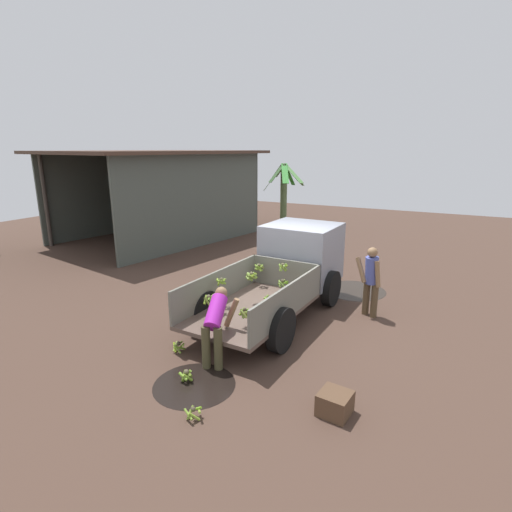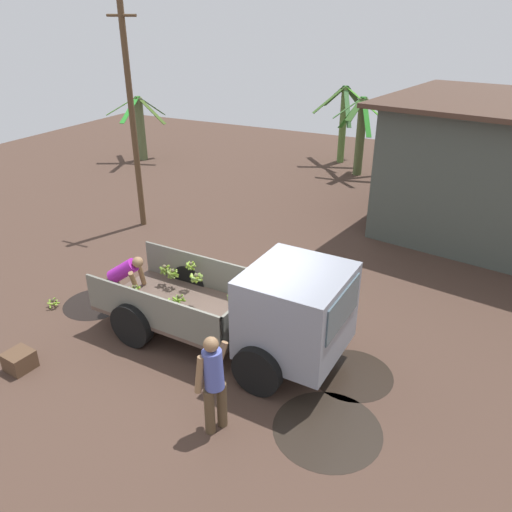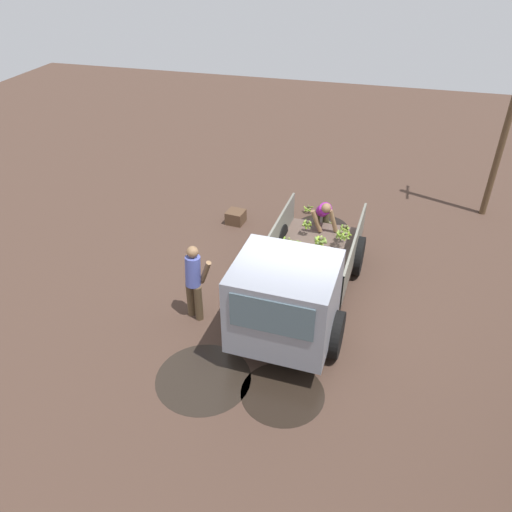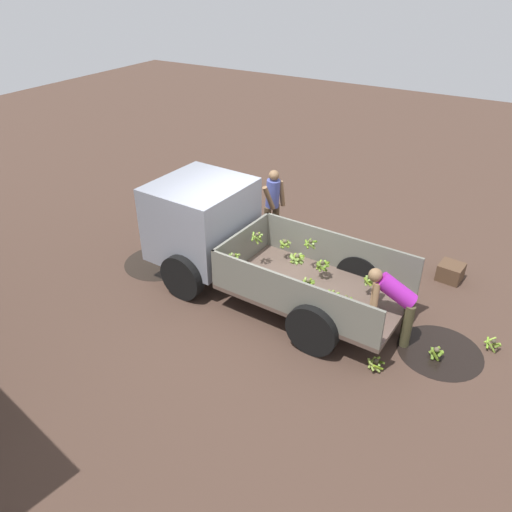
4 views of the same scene
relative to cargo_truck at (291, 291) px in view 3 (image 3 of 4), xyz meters
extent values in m
plane|color=#463228|center=(-0.60, 0.06, -1.01)|extent=(36.00, 36.00, 0.00)
cylinder|color=black|center=(-4.19, -0.02, -1.01)|extent=(1.36, 1.36, 0.01)
cylinder|color=black|center=(1.51, 0.21, -1.01)|extent=(1.43, 1.43, 0.01)
cylinder|color=black|center=(1.55, -1.20, -1.01)|extent=(1.67, 1.67, 0.01)
cube|color=brown|center=(-1.97, 0.09, -0.53)|extent=(3.18, 1.91, 0.08)
cube|color=slate|center=(-1.93, 0.95, -0.15)|extent=(3.10, 0.19, 0.69)
cube|color=slate|center=(-2.01, -0.77, -0.15)|extent=(3.10, 0.19, 0.69)
cube|color=slate|center=(-0.45, 0.02, -0.15)|extent=(0.13, 1.77, 0.69)
cube|color=gray|center=(0.50, -0.02, 0.16)|extent=(1.69, 1.81, 1.47)
cube|color=#4C606B|center=(1.32, -0.06, 0.45)|extent=(0.09, 1.39, 0.64)
cylinder|color=black|center=(0.30, 0.90, -0.57)|extent=(0.89, 0.26, 0.88)
cylinder|color=black|center=(0.22, -0.93, -0.57)|extent=(0.89, 0.26, 0.88)
cylinder|color=black|center=(-2.39, 1.03, -0.57)|extent=(0.89, 0.26, 0.88)
cylinder|color=black|center=(-2.48, -0.80, -0.57)|extent=(0.89, 0.26, 0.88)
sphere|color=brown|center=(-2.13, 0.74, 0.10)|extent=(0.07, 0.07, 0.07)
cylinder|color=#749F22|center=(-2.10, 0.69, 0.04)|extent=(0.14, 0.12, 0.14)
cylinder|color=#88A642|center=(-2.07, 0.75, 0.05)|extent=(0.05, 0.17, 0.11)
cylinder|color=olive|center=(-2.10, 0.78, 0.04)|extent=(0.14, 0.12, 0.14)
cylinder|color=#5F881C|center=(-2.13, 0.79, 0.03)|extent=(0.14, 0.04, 0.15)
cylinder|color=olive|center=(-2.18, 0.79, 0.06)|extent=(0.14, 0.14, 0.10)
cylinder|color=#81AA2D|center=(-2.20, 0.73, 0.06)|extent=(0.06, 0.17, 0.10)
cylinder|color=olive|center=(-2.18, 0.69, 0.05)|extent=(0.14, 0.13, 0.12)
cylinder|color=olive|center=(-2.14, 0.68, 0.05)|extent=(0.16, 0.06, 0.12)
sphere|color=brown|center=(-0.64, 0.61, 0.03)|extent=(0.07, 0.07, 0.07)
cylinder|color=#5B7C1E|center=(-0.61, 0.58, -0.04)|extent=(0.14, 0.12, 0.17)
cylinder|color=olive|center=(-0.58, 0.62, -0.03)|extent=(0.05, 0.17, 0.15)
cylinder|color=olive|center=(-0.60, 0.65, -0.03)|extent=(0.13, 0.15, 0.16)
cylinder|color=olive|center=(-0.64, 0.69, -0.02)|extent=(0.18, 0.05, 0.13)
cylinder|color=olive|center=(-0.70, 0.67, -0.02)|extent=(0.16, 0.16, 0.12)
cylinder|color=#8DB03E|center=(-0.71, 0.61, -0.03)|extent=(0.06, 0.17, 0.16)
cylinder|color=olive|center=(-0.69, 0.58, -0.03)|extent=(0.13, 0.15, 0.16)
cylinder|color=#8EAB44|center=(-0.63, 0.54, -0.01)|extent=(0.19, 0.07, 0.11)
sphere|color=#494230|center=(-1.61, -0.44, 0.09)|extent=(0.08, 0.08, 0.08)
cylinder|color=#81A643|center=(-1.66, -0.45, 0.02)|extent=(0.08, 0.15, 0.15)
cylinder|color=#5C861E|center=(-1.62, -0.51, 0.05)|extent=(0.18, 0.05, 0.10)
cylinder|color=#59821C|center=(-1.55, -0.46, 0.04)|extent=(0.10, 0.17, 0.12)
cylinder|color=#587A1E|center=(-1.56, -0.39, 0.04)|extent=(0.14, 0.15, 0.12)
cylinder|color=olive|center=(-1.65, -0.39, 0.03)|extent=(0.15, 0.12, 0.14)
sphere|color=brown|center=(-0.72, -0.05, 0.16)|extent=(0.07, 0.07, 0.07)
cylinder|color=olive|center=(-0.65, -0.02, 0.11)|extent=(0.10, 0.19, 0.12)
cylinder|color=olive|center=(-0.72, 0.00, 0.08)|extent=(0.15, 0.05, 0.17)
cylinder|color=olive|center=(-0.77, -0.01, 0.09)|extent=(0.14, 0.15, 0.16)
cylinder|color=olive|center=(-0.78, -0.07, 0.09)|extent=(0.10, 0.16, 0.16)
cylinder|color=#89B04A|center=(-0.73, -0.11, 0.09)|extent=(0.16, 0.06, 0.16)
cylinder|color=olive|center=(-0.67, -0.09, 0.10)|extent=(0.14, 0.15, 0.15)
sphere|color=brown|center=(-1.05, -0.53, -0.12)|extent=(0.08, 0.08, 0.08)
cylinder|color=olive|center=(-1.08, -0.47, -0.17)|extent=(0.17, 0.12, 0.11)
cylinder|color=olive|center=(-1.10, -0.53, -0.19)|extent=(0.05, 0.15, 0.14)
cylinder|color=#8BAD47|center=(-1.08, -0.59, -0.17)|extent=(0.17, 0.12, 0.11)
cylinder|color=olive|center=(-1.03, -0.58, -0.19)|extent=(0.15, 0.09, 0.15)
cylinder|color=olive|center=(-0.99, -0.53, -0.19)|extent=(0.05, 0.15, 0.15)
cylinder|color=olive|center=(-1.01, -0.48, -0.17)|extent=(0.15, 0.14, 0.12)
sphere|color=brown|center=(-2.51, 0.61, -0.10)|extent=(0.08, 0.08, 0.08)
cylinder|color=#85AB36|center=(-2.53, 0.67, -0.18)|extent=(0.17, 0.08, 0.18)
cylinder|color=olive|center=(-2.56, 0.64, -0.18)|extent=(0.10, 0.16, 0.19)
cylinder|color=olive|center=(-2.58, 0.59, -0.17)|extent=(0.08, 0.19, 0.16)
cylinder|color=#577528|center=(-2.55, 0.55, -0.16)|extent=(0.18, 0.13, 0.16)
cylinder|color=olive|center=(-2.50, 0.53, -0.16)|extent=(0.19, 0.05, 0.15)
cylinder|color=olive|center=(-2.45, 0.57, -0.17)|extent=(0.13, 0.18, 0.16)
cylinder|color=#78AC2B|center=(-2.43, 0.62, -0.16)|extent=(0.05, 0.19, 0.15)
cylinder|color=olive|center=(-2.47, 0.66, -0.18)|extent=(0.16, 0.12, 0.18)
sphere|color=brown|center=(-1.69, 0.26, 0.16)|extent=(0.08, 0.08, 0.08)
cylinder|color=#7F9F42|center=(-1.73, 0.32, 0.11)|extent=(0.19, 0.14, 0.14)
cylinder|color=olive|center=(-1.75, 0.27, 0.10)|extent=(0.08, 0.18, 0.16)
cylinder|color=olive|center=(-1.75, 0.21, 0.12)|extent=(0.16, 0.18, 0.12)
cylinder|color=olive|center=(-1.70, 0.18, 0.11)|extent=(0.19, 0.07, 0.13)
cylinder|color=olive|center=(-1.65, 0.19, 0.12)|extent=(0.19, 0.14, 0.11)
cylinder|color=olive|center=(-1.63, 0.25, 0.10)|extent=(0.07, 0.18, 0.16)
cylinder|color=olive|center=(-1.63, 0.31, 0.12)|extent=(0.17, 0.18, 0.12)
cylinder|color=#7DA23E|center=(-1.67, 0.33, 0.12)|extent=(0.20, 0.10, 0.13)
sphere|color=#453E2D|center=(-1.93, -0.29, -0.19)|extent=(0.08, 0.08, 0.08)
cylinder|color=olive|center=(-1.89, -0.25, -0.25)|extent=(0.15, 0.15, 0.16)
cylinder|color=#55761D|center=(-1.93, -0.22, -0.23)|extent=(0.19, 0.05, 0.12)
cylinder|color=olive|center=(-1.97, -0.24, -0.25)|extent=(0.17, 0.13, 0.16)
cylinder|color=#7AAC32|center=(-2.01, -0.29, -0.23)|extent=(0.05, 0.19, 0.12)
cylinder|color=olive|center=(-2.00, -0.34, -0.23)|extent=(0.15, 0.18, 0.11)
cylinder|color=#5D7B1C|center=(-1.93, -0.37, -0.23)|extent=(0.19, 0.05, 0.11)
cylinder|color=olive|center=(-1.89, -0.35, -0.24)|extent=(0.18, 0.15, 0.13)
cylinder|color=#7FA82B|center=(-1.87, -0.30, -0.25)|extent=(0.06, 0.18, 0.15)
sphere|color=brown|center=(-2.74, 0.65, -0.07)|extent=(0.08, 0.08, 0.08)
cylinder|color=olive|center=(-2.76, 0.71, -0.14)|extent=(0.19, 0.11, 0.16)
cylinder|color=olive|center=(-2.80, 0.65, -0.15)|extent=(0.05, 0.16, 0.18)
cylinder|color=olive|center=(-2.75, 0.59, -0.15)|extent=(0.18, 0.07, 0.17)
cylinder|color=olive|center=(-2.70, 0.62, -0.15)|extent=(0.13, 0.16, 0.18)
cylinder|color=olive|center=(-2.68, 0.69, -0.13)|extent=(0.14, 0.19, 0.15)
sphere|color=#413A2A|center=(-2.83, -0.22, -0.14)|extent=(0.08, 0.08, 0.08)
cylinder|color=#94AE4C|center=(-2.89, -0.22, -0.21)|extent=(0.07, 0.16, 0.16)
cylinder|color=olive|center=(-2.85, -0.29, -0.18)|extent=(0.19, 0.08, 0.11)
cylinder|color=olive|center=(-2.80, -0.25, -0.22)|extent=(0.14, 0.14, 0.16)
cylinder|color=#7E9B44|center=(-2.78, -0.20, -0.22)|extent=(0.09, 0.16, 0.16)
cylinder|color=olive|center=(-2.82, -0.15, -0.20)|extent=(0.18, 0.08, 0.13)
cylinder|color=olive|center=(-2.88, -0.19, -0.22)|extent=(0.12, 0.15, 0.16)
cylinder|color=brown|center=(-0.02, -2.03, -0.62)|extent=(0.21, 0.21, 0.79)
cylinder|color=brown|center=(0.07, -1.82, -0.62)|extent=(0.21, 0.21, 0.79)
cylinder|color=#505BAE|center=(0.00, -1.92, 0.09)|extent=(0.43, 0.41, 0.64)
sphere|color=#8C6746|center=(-0.02, -1.90, 0.51)|extent=(0.22, 0.22, 0.22)
cylinder|color=#8C6746|center=(-0.13, -2.07, 0.06)|extent=(0.17, 0.21, 0.60)
cylinder|color=#8C6746|center=(-0.03, -1.68, 0.08)|extent=(0.23, 0.34, 0.58)
cylinder|color=#464228|center=(-3.64, 0.11, -0.62)|extent=(0.19, 0.19, 0.79)
cylinder|color=#464228|center=(-3.58, -0.10, -0.62)|extent=(0.19, 0.19, 0.79)
cylinder|color=purple|center=(-3.36, 0.08, -0.05)|extent=(0.73, 0.46, 0.59)
sphere|color=#8C6746|center=(-3.02, 0.17, 0.18)|extent=(0.22, 0.22, 0.22)
cylinder|color=#8C6746|center=(-3.12, 0.35, -0.18)|extent=(0.17, 0.29, 0.59)
cylinder|color=#8C6746|center=(-2.99, -0.03, -0.18)|extent=(0.18, 0.33, 0.58)
sphere|color=brown|center=(-4.15, 0.16, -0.84)|extent=(0.09, 0.09, 0.09)
cylinder|color=olive|center=(-4.19, 0.11, -0.91)|extent=(0.17, 0.14, 0.17)
cylinder|color=olive|center=(-4.12, 0.10, -0.91)|extent=(0.18, 0.13, 0.16)
cylinder|color=olive|center=(-4.10, 0.18, -0.92)|extent=(0.11, 0.16, 0.18)
cylinder|color=#5C781E|center=(-4.16, 0.21, -0.92)|extent=(0.16, 0.06, 0.18)
cylinder|color=olive|center=(-4.23, 0.17, -0.89)|extent=(0.08, 0.20, 0.12)
sphere|color=#443D2C|center=(-3.42, 0.90, -0.84)|extent=(0.08, 0.08, 0.08)
cylinder|color=#89A33C|center=(-3.36, 0.89, -0.91)|extent=(0.08, 0.18, 0.17)
cylinder|color=olive|center=(-3.37, 0.96, -0.89)|extent=(0.17, 0.16, 0.13)
cylinder|color=#8CA344|center=(-3.43, 0.97, -0.91)|extent=(0.18, 0.07, 0.16)
cylinder|color=#84AA22|center=(-3.48, 0.95, -0.90)|extent=(0.15, 0.17, 0.15)
cylinder|color=#84B041|center=(-3.48, 0.89, -0.92)|extent=(0.07, 0.16, 0.18)
cylinder|color=#597A21|center=(-3.46, 0.83, -0.89)|extent=(0.19, 0.13, 0.13)
cylinder|color=#8AA939|center=(-3.37, 0.84, -0.89)|extent=(0.18, 0.15, 0.13)
sphere|color=#443E2C|center=(-4.89, -0.52, -0.85)|extent=(0.07, 0.07, 0.07)
cylinder|color=olive|center=(-4.88, -0.46, -0.93)|extent=(0.16, 0.05, 0.17)
cylinder|color=olive|center=(-4.97, -0.49, -0.89)|extent=(0.10, 0.20, 0.11)
cylinder|color=#87AE35|center=(-4.93, -0.57, -0.92)|extent=(0.15, 0.14, 0.17)
cylinder|color=#8CAB38|center=(-4.83, -0.59, -0.89)|extent=(0.17, 0.16, 0.10)
cylinder|color=#75A828|center=(-4.81, -0.51, -0.90)|extent=(0.07, 0.20, 0.12)
cube|color=#513826|center=(-3.82, -2.27, -0.84)|extent=(0.49, 0.49, 0.34)
camera|label=1|loc=(-8.82, -3.61, 2.75)|focal=28.00mm
camera|label=2|loc=(3.12, -6.73, 4.71)|focal=35.00mm
camera|label=3|loc=(7.15, 1.29, 5.59)|focal=35.00mm
camera|label=4|loc=(-4.79, 6.73, 4.47)|focal=35.00mm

